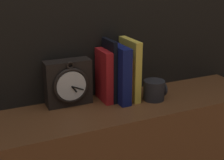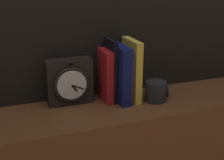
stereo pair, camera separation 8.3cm
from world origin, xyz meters
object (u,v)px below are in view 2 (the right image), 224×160
book_slot2_navy (120,74)px  book_slot0_red (106,76)px  clock (70,82)px  book_slot3_orange (126,78)px  mug (156,91)px  book_slot4_yellow (132,70)px  book_slot1_black (111,70)px

book_slot2_navy → book_slot0_red: bearing=158.9°
clock → book_slot3_orange: size_ratio=1.05×
book_slot0_red → mug: bearing=-22.2°
mug → book_slot0_red: bearing=157.8°
clock → book_slot4_yellow: bearing=-8.3°
mug → book_slot4_yellow: bearing=143.9°
book_slot1_black → book_slot4_yellow: (0.08, -0.02, -0.00)m
clock → mug: bearing=-16.3°
book_slot2_navy → mug: bearing=-22.6°
book_slot0_red → book_slot1_black: (0.02, 0.00, 0.02)m
book_slot1_black → book_slot2_navy: (0.03, -0.02, -0.01)m
book_slot1_black → book_slot3_orange: bearing=-7.1°
book_slot0_red → book_slot1_black: 0.03m
book_slot0_red → book_slot2_navy: (0.05, -0.02, 0.01)m
book_slot1_black → book_slot4_yellow: book_slot1_black is taller
clock → book_slot4_yellow: book_slot4_yellow is taller
clock → book_slot1_black: bearing=-6.7°
clock → mug: clock is taller
book_slot3_orange → book_slot1_black: bearing=172.9°
book_slot1_black → mug: book_slot1_black is taller
clock → book_slot2_navy: book_slot2_navy is taller
book_slot2_navy → mug: 0.16m
book_slot0_red → book_slot3_orange: size_ratio=1.18×
clock → book_slot3_orange: bearing=-6.8°
book_slot1_black → book_slot3_orange: size_ratio=1.40×
book_slot2_navy → book_slot4_yellow: (0.05, 0.00, 0.01)m
clock → book_slot1_black: (0.17, -0.02, 0.03)m
book_slot0_red → book_slot4_yellow: (0.11, -0.02, 0.02)m
clock → book_slot3_orange: clock is taller
book_slot2_navy → book_slot4_yellow: bearing=4.7°
book_slot0_red → mug: book_slot0_red is taller
clock → book_slot2_navy: bearing=-11.7°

